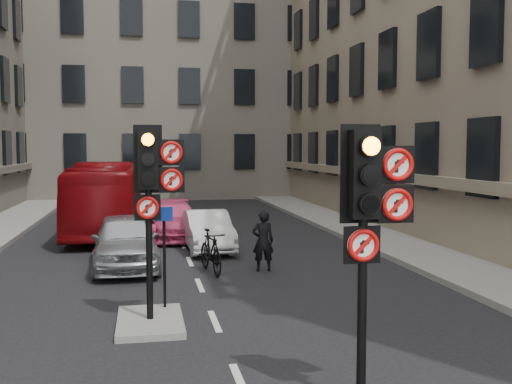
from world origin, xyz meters
name	(u,v)px	position (x,y,z in m)	size (l,w,h in m)	color
pavement_right	(409,246)	(7.20, 12.00, 0.08)	(3.00, 50.00, 0.16)	gray
centre_island	(150,322)	(-1.20, 5.00, 0.06)	(1.20, 2.00, 0.12)	gray
building_far	(159,53)	(0.00, 38.00, 10.00)	(30.00, 14.00, 20.00)	slate
signal_near	(370,204)	(1.49, 0.99, 2.58)	(0.91, 0.40, 3.58)	black
signal_far	(153,179)	(-1.11, 4.99, 2.70)	(0.91, 0.40, 3.58)	black
car_silver	(126,241)	(-1.78, 10.47, 0.74)	(1.75, 4.34, 1.48)	#989B9F
car_white	(207,230)	(0.71, 12.88, 0.63)	(1.33, 3.80, 1.25)	silver
car_pink	(174,220)	(-0.21, 15.61, 0.64)	(1.79, 4.41, 1.28)	#D94075
bus_red	(107,197)	(-2.65, 17.77, 1.36)	(2.29, 9.78, 2.72)	maroon
motorcycle	(211,252)	(0.42, 9.34, 0.57)	(0.53, 1.88, 1.13)	black
motorcyclist	(263,241)	(1.81, 9.33, 0.80)	(0.59, 0.38, 1.61)	black
info_sign	(164,243)	(-0.90, 5.73, 1.41)	(0.34, 0.13, 2.00)	black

